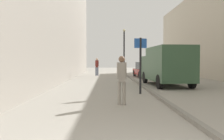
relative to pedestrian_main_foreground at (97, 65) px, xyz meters
name	(u,v)px	position (x,y,z in m)	size (l,w,h in m)	color
ground_plane	(115,85)	(1.56, -9.35, -1.08)	(80.00, 80.00, 0.00)	gray
building_facade_left	(39,1)	(-3.28, -9.35, 4.28)	(2.47, 40.00, 10.72)	gray
kerb_strip	(139,84)	(3.14, -9.35, -1.02)	(0.16, 40.00, 0.12)	slate
pedestrian_main_foreground	(97,65)	(0.00, 0.00, 0.00)	(0.37, 0.25, 1.87)	#2D3851
pedestrian_mid_block	(122,77)	(1.53, -16.20, -0.10)	(0.34, 0.22, 1.70)	gray
delivery_van	(166,65)	(4.74, -9.98, 0.20)	(2.34, 5.10, 2.39)	#335138
parked_car	(145,70)	(4.77, -2.35, -0.37)	(2.00, 4.28, 1.45)	maroon
street_sign_post	(140,61)	(2.58, -13.56, 0.47)	(0.59, 0.15, 2.60)	black
lamp_post	(124,49)	(2.78, -1.30, 1.65)	(0.28, 0.28, 4.76)	black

